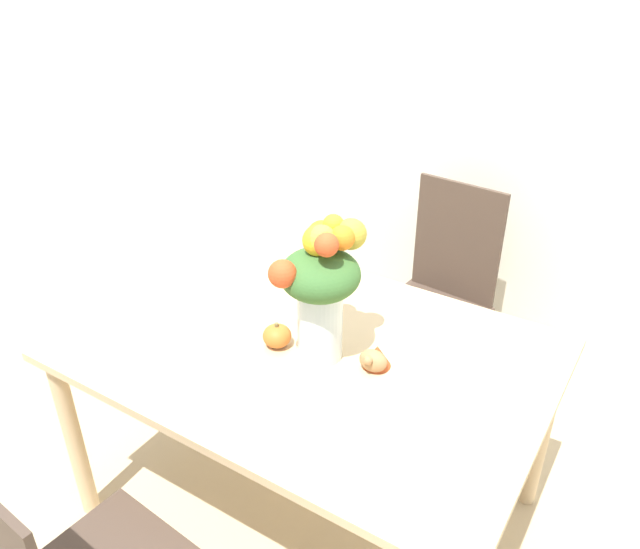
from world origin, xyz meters
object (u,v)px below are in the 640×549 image
flower_vase (321,285)px  dining_chair_near_window (439,295)px  pumpkin (277,336)px  turkey_figurine (375,358)px

flower_vase → dining_chair_near_window: bearing=87.2°
flower_vase → pumpkin: size_ratio=4.91×
turkey_figurine → dining_chair_near_window: 0.93m
flower_vase → dining_chair_near_window: flower_vase is taller
flower_vase → dining_chair_near_window: size_ratio=0.46×
pumpkin → flower_vase: bearing=14.0°
flower_vase → turkey_figurine: bearing=10.0°
flower_vase → dining_chair_near_window: 1.04m
pumpkin → turkey_figurine: bearing=11.8°
flower_vase → pumpkin: flower_vase is taller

